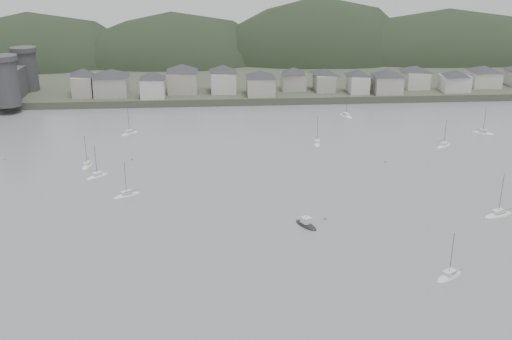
{
  "coord_description": "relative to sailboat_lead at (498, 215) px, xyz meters",
  "views": [
    {
      "loc": [
        -11.66,
        -74.68,
        60.6
      ],
      "look_at": [
        0.0,
        75.0,
        6.0
      ],
      "focal_mm": 42.1,
      "sensor_mm": 36.0,
      "label": 1
    }
  ],
  "objects": [
    {
      "name": "far_shore_land",
      "position": [
        -57.79,
        240.81,
        1.33
      ],
      "size": [
        900.0,
        250.0,
        3.0
      ],
      "primitive_type": "cube",
      "color": "#383D2D",
      "rests_on": "ground"
    },
    {
      "name": "forested_ridge",
      "position": [
        -52.96,
        215.21,
        -11.46
      ],
      "size": [
        851.55,
        103.94,
        102.57
      ],
      "color": "black",
      "rests_on": "ground"
    },
    {
      "name": "waterfront_town",
      "position": [
        -7.2,
        129.15,
        8.49
      ],
      "size": [
        451.48,
        28.46,
        12.92
      ],
      "color": "#9A968D",
      "rests_on": "far_shore_land"
    },
    {
      "name": "sailboat_lead",
      "position": [
        0.0,
        0.0,
        0.0
      ],
      "size": [
        8.86,
        5.32,
        11.54
      ],
      "rotation": [
        0.0,
        0.0,
        5.05
      ],
      "color": "silver",
      "rests_on": "ground"
    },
    {
      "name": "moored_fleet",
      "position": [
        -69.71,
        3.81,
        0.0
      ],
      "size": [
        267.88,
        176.8,
        12.52
      ],
      "color": "silver",
      "rests_on": "ground"
    },
    {
      "name": "motor_launch_far",
      "position": [
        -47.72,
        -1.97,
        0.12
      ],
      "size": [
        5.71,
        7.4,
        3.71
      ],
      "rotation": [
        0.0,
        0.0,
        3.66
      ],
      "color": "black",
      "rests_on": "ground"
    },
    {
      "name": "mooring_buoys",
      "position": [
        -56.89,
        19.99,
        -0.02
      ],
      "size": [
        157.88,
        100.01,
        0.7
      ],
      "color": "#CB7643",
      "rests_on": "ground"
    }
  ]
}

